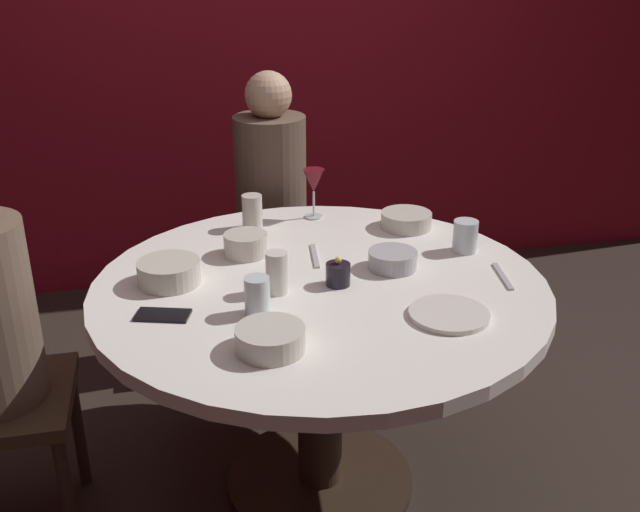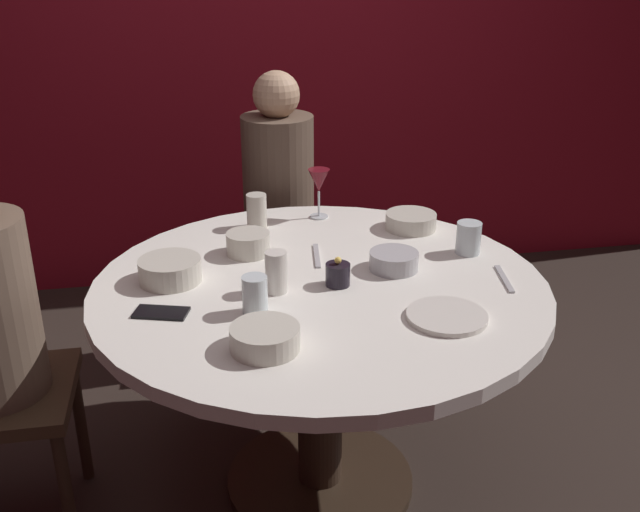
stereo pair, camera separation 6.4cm
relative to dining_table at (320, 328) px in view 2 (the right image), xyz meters
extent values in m
plane|color=#2D231E|center=(0.00, 0.00, -0.57)|extent=(8.00, 8.00, 0.00)
cube|color=maroon|center=(0.00, 1.72, 0.73)|extent=(6.00, 0.10, 2.60)
cylinder|color=white|center=(0.00, 0.00, 0.13)|extent=(1.31, 1.31, 0.04)
cylinder|color=#332319|center=(0.00, 0.00, -0.23)|extent=(0.14, 0.14, 0.69)
cylinder|color=#2D2116|center=(0.00, 0.00, -0.56)|extent=(0.60, 0.60, 0.03)
cube|color=#3F2D1E|center=(-0.92, 0.00, -0.12)|extent=(0.40, 0.40, 0.04)
cylinder|color=#332319|center=(-0.75, -0.17, -0.36)|extent=(0.04, 0.04, 0.43)
cylinder|color=#332319|center=(-0.75, 0.17, -0.36)|extent=(0.04, 0.04, 0.43)
cube|color=#3F2D1E|center=(0.00, 0.91, -0.12)|extent=(0.40, 0.40, 0.04)
cylinder|color=brown|center=(0.00, 0.91, 0.17)|extent=(0.28, 0.28, 0.54)
sphere|color=tan|center=(0.00, 0.91, 0.52)|extent=(0.18, 0.18, 0.18)
cylinder|color=#332319|center=(-0.17, 1.08, -0.36)|extent=(0.04, 0.04, 0.43)
cylinder|color=#332319|center=(-0.17, 0.74, -0.36)|extent=(0.04, 0.04, 0.43)
cylinder|color=#332319|center=(0.17, 1.08, -0.36)|extent=(0.04, 0.04, 0.43)
cylinder|color=#332319|center=(0.17, 0.74, -0.36)|extent=(0.04, 0.04, 0.43)
cylinder|color=black|center=(0.05, -0.03, 0.19)|extent=(0.07, 0.07, 0.06)
sphere|color=#F9D159|center=(0.05, -0.03, 0.23)|extent=(0.02, 0.02, 0.02)
cylinder|color=silver|center=(0.09, 0.53, 0.16)|extent=(0.06, 0.06, 0.01)
cylinder|color=silver|center=(0.09, 0.53, 0.20)|extent=(0.01, 0.01, 0.09)
cone|color=maroon|center=(0.09, 0.53, 0.29)|extent=(0.08, 0.08, 0.08)
cylinder|color=silver|center=(0.28, -0.28, 0.16)|extent=(0.21, 0.21, 0.01)
cube|color=black|center=(-0.45, -0.12, 0.16)|extent=(0.15, 0.11, 0.01)
cylinder|color=#B7B7BC|center=(0.23, 0.05, 0.18)|extent=(0.15, 0.15, 0.05)
cylinder|color=beige|center=(-0.18, 0.24, 0.19)|extent=(0.14, 0.14, 0.07)
cylinder|color=beige|center=(-0.42, 0.08, 0.19)|extent=(0.18, 0.18, 0.07)
cylinder|color=beige|center=(-0.20, -0.35, 0.18)|extent=(0.17, 0.17, 0.06)
cylinder|color=beige|center=(0.38, 0.36, 0.18)|extent=(0.17, 0.17, 0.05)
cylinder|color=beige|center=(-0.13, 0.47, 0.21)|extent=(0.07, 0.07, 0.12)
cylinder|color=silver|center=(-0.13, -0.04, 0.21)|extent=(0.06, 0.06, 0.12)
cylinder|color=silver|center=(-0.20, -0.16, 0.21)|extent=(0.07, 0.07, 0.10)
cylinder|color=silver|center=(0.49, 0.12, 0.20)|extent=(0.08, 0.08, 0.10)
cube|color=#B7B7BC|center=(0.53, -0.08, 0.16)|extent=(0.05, 0.18, 0.01)
cube|color=#B7B7BC|center=(0.02, 0.18, 0.16)|extent=(0.04, 0.18, 0.01)
camera|label=1|loc=(-0.41, -1.85, 1.05)|focal=40.97mm
camera|label=2|loc=(-0.35, -1.86, 1.05)|focal=40.97mm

